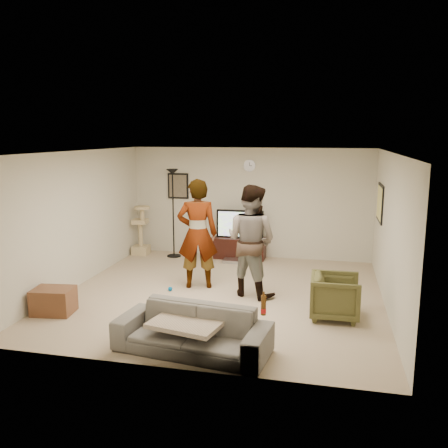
% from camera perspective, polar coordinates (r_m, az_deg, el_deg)
% --- Properties ---
extents(floor, '(5.50, 5.50, 0.02)m').
position_cam_1_polar(floor, '(8.42, -0.19, -8.59)').
color(floor, '#BDAD91').
rests_on(floor, ground).
extents(ceiling, '(5.50, 5.50, 0.02)m').
position_cam_1_polar(ceiling, '(7.95, -0.20, 8.81)').
color(ceiling, white).
rests_on(ceiling, wall_back).
extents(wall_back, '(5.50, 0.04, 2.50)m').
position_cam_1_polar(wall_back, '(10.75, 3.11, 2.57)').
color(wall_back, beige).
rests_on(wall_back, floor).
extents(wall_front, '(5.50, 0.04, 2.50)m').
position_cam_1_polar(wall_front, '(5.52, -6.68, -5.43)').
color(wall_front, beige).
rests_on(wall_front, floor).
extents(wall_left, '(0.04, 5.50, 2.50)m').
position_cam_1_polar(wall_left, '(9.11, -17.31, 0.60)').
color(wall_left, beige).
rests_on(wall_left, floor).
extents(wall_right, '(0.04, 5.50, 2.50)m').
position_cam_1_polar(wall_right, '(7.95, 19.50, -0.97)').
color(wall_right, beige).
rests_on(wall_right, floor).
extents(wall_clock, '(0.26, 0.04, 0.26)m').
position_cam_1_polar(wall_clock, '(10.64, 3.13, 7.09)').
color(wall_clock, white).
rests_on(wall_clock, wall_back).
extents(wall_speaker, '(0.25, 0.10, 0.10)m').
position_cam_1_polar(wall_speaker, '(10.68, 3.06, 3.22)').
color(wall_speaker, black).
rests_on(wall_speaker, wall_back).
extents(picture_back, '(0.42, 0.03, 0.52)m').
position_cam_1_polar(picture_back, '(11.10, -5.60, 4.62)').
color(picture_back, brown).
rests_on(picture_back, wall_back).
extents(picture_right, '(0.03, 0.78, 0.62)m').
position_cam_1_polar(picture_right, '(9.48, 18.41, 2.45)').
color(picture_right, '#F7E079').
rests_on(picture_right, wall_right).
extents(tv_stand, '(1.15, 0.45, 0.48)m').
position_cam_1_polar(tv_stand, '(10.74, 1.93, -2.92)').
color(tv_stand, black).
rests_on(tv_stand, floor).
extents(console_box, '(0.40, 0.30, 0.07)m').
position_cam_1_polar(console_box, '(10.43, 1.03, -4.49)').
color(console_box, '#B1B2BB').
rests_on(console_box, floor).
extents(tv, '(1.07, 0.08, 0.63)m').
position_cam_1_polar(tv, '(10.62, 1.95, 0.00)').
color(tv, black).
rests_on(tv, tv_stand).
extents(tv_screen, '(0.98, 0.01, 0.56)m').
position_cam_1_polar(tv_screen, '(10.58, 1.90, -0.04)').
color(tv_screen, '#8AD14A').
rests_on(tv_screen, tv).
extents(floor_lamp, '(0.32, 0.32, 2.03)m').
position_cam_1_polar(floor_lamp, '(10.80, -6.19, 1.29)').
color(floor_lamp, black).
rests_on(floor_lamp, floor).
extents(cat_tree, '(0.40, 0.40, 1.16)m').
position_cam_1_polar(cat_tree, '(11.19, -10.11, -0.74)').
color(cat_tree, tan).
rests_on(cat_tree, floor).
extents(person_left, '(0.84, 0.66, 2.02)m').
position_cam_1_polar(person_left, '(8.57, -3.24, -1.19)').
color(person_left, '#9B97A9').
rests_on(person_left, floor).
extents(person_right, '(1.16, 1.05, 1.95)m').
position_cam_1_polar(person_right, '(8.16, 3.28, -2.02)').
color(person_right, '#284997').
rests_on(person_right, floor).
extents(sofa, '(2.09, 1.03, 0.59)m').
position_cam_1_polar(sofa, '(6.25, -3.87, -12.74)').
color(sofa, '#615D58').
rests_on(sofa, floor).
extents(throw_blanket, '(1.02, 0.87, 0.06)m').
position_cam_1_polar(throw_blanket, '(6.23, -4.44, -11.81)').
color(throw_blanket, tan).
rests_on(throw_blanket, sofa).
extents(beer_bottle, '(0.06, 0.06, 0.25)m').
position_cam_1_polar(beer_bottle, '(5.91, 4.82, -9.80)').
color(beer_bottle, '#4F2C0B').
rests_on(beer_bottle, sofa).
extents(armchair, '(0.75, 0.73, 0.68)m').
position_cam_1_polar(armchair, '(7.50, 13.34, -8.56)').
color(armchair, '#4A4924').
rests_on(armchair, floor).
extents(side_table, '(0.67, 0.53, 0.41)m').
position_cam_1_polar(side_table, '(7.98, -19.97, -8.76)').
color(side_table, brown).
rests_on(side_table, floor).
extents(toy_ball, '(0.08, 0.08, 0.08)m').
position_cam_1_polar(toy_ball, '(8.63, -6.55, -7.83)').
color(toy_ball, '#025AA2').
rests_on(toy_ball, floor).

